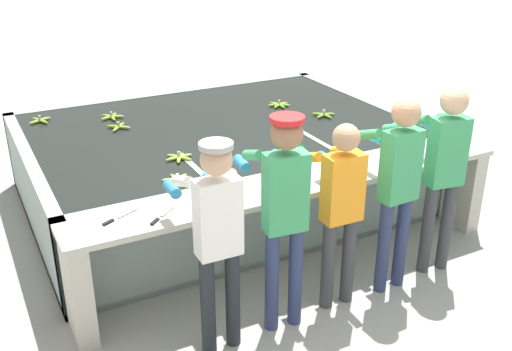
# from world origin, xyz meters

# --- Properties ---
(ground_plane) EXTENTS (80.00, 80.00, 0.00)m
(ground_plane) POSITION_xyz_m (0.00, 0.00, 0.00)
(ground_plane) COLOR #999993
(ground_plane) RESTS_ON ground
(wash_tank) EXTENTS (4.16, 3.06, 0.90)m
(wash_tank) POSITION_xyz_m (-0.00, 1.97, 0.44)
(wash_tank) COLOR gray
(wash_tank) RESTS_ON ground
(work_ledge) EXTENTS (4.16, 0.45, 0.90)m
(work_ledge) POSITION_xyz_m (0.00, 0.23, 0.63)
(work_ledge) COLOR #B7B2A3
(work_ledge) RESTS_ON ground
(worker_0) EXTENTS (0.41, 0.72, 1.67)m
(worker_0) POSITION_xyz_m (-1.08, -0.37, 1.02)
(worker_0) COLOR #1E2328
(worker_0) RESTS_ON ground
(worker_1) EXTENTS (0.46, 0.74, 1.76)m
(worker_1) POSITION_xyz_m (-0.52, -0.35, 1.08)
(worker_1) COLOR navy
(worker_1) RESTS_ON ground
(worker_2) EXTENTS (0.41, 0.71, 1.60)m
(worker_2) POSITION_xyz_m (0.02, -0.30, 0.96)
(worker_2) COLOR #38383D
(worker_2) RESTS_ON ground
(worker_3) EXTENTS (0.42, 0.72, 1.73)m
(worker_3) POSITION_xyz_m (0.57, -0.32, 1.05)
(worker_3) COLOR navy
(worker_3) RESTS_ON ground
(worker_4) EXTENTS (0.48, 0.74, 1.74)m
(worker_4) POSITION_xyz_m (1.13, -0.28, 1.05)
(worker_4) COLOR #38383D
(worker_4) RESTS_ON ground
(banana_bunch_floating_0) EXTENTS (0.28, 0.27, 0.08)m
(banana_bunch_floating_0) POSITION_xyz_m (1.20, 1.69, 0.92)
(banana_bunch_floating_0) COLOR #75A333
(banana_bunch_floating_0) RESTS_ON wash_tank
(banana_bunch_floating_1) EXTENTS (0.27, 0.27, 0.08)m
(banana_bunch_floating_1) POSITION_xyz_m (-1.74, 2.99, 0.92)
(banana_bunch_floating_1) COLOR #8CB738
(banana_bunch_floating_1) RESTS_ON wash_tank
(banana_bunch_floating_2) EXTENTS (0.27, 0.28, 0.08)m
(banana_bunch_floating_2) POSITION_xyz_m (-0.95, 0.75, 0.92)
(banana_bunch_floating_2) COLOR #9EC642
(banana_bunch_floating_2) RESTS_ON wash_tank
(banana_bunch_floating_3) EXTENTS (0.24, 0.24, 0.08)m
(banana_bunch_floating_3) POSITION_xyz_m (-1.02, 2.37, 0.92)
(banana_bunch_floating_3) COLOR #8CB738
(banana_bunch_floating_3) RESTS_ON wash_tank
(banana_bunch_floating_4) EXTENTS (0.28, 0.27, 0.08)m
(banana_bunch_floating_4) POSITION_xyz_m (-0.75, 1.24, 0.92)
(banana_bunch_floating_4) COLOR #8CB738
(banana_bunch_floating_4) RESTS_ON wash_tank
(banana_bunch_floating_5) EXTENTS (0.28, 0.28, 0.08)m
(banana_bunch_floating_5) POSITION_xyz_m (0.94, 2.28, 0.92)
(banana_bunch_floating_5) COLOR #7FAD33
(banana_bunch_floating_5) RESTS_ON wash_tank
(banana_bunch_floating_6) EXTENTS (0.28, 0.27, 0.08)m
(banana_bunch_floating_6) POSITION_xyz_m (-0.99, 2.75, 0.92)
(banana_bunch_floating_6) COLOR #8CB738
(banana_bunch_floating_6) RESTS_ON wash_tank
(knife_0) EXTENTS (0.32, 0.19, 0.02)m
(knife_0) POSITION_xyz_m (-1.63, 0.30, 0.91)
(knife_0) COLOR silver
(knife_0) RESTS_ON work_ledge
(knife_1) EXTENTS (0.28, 0.25, 0.02)m
(knife_1) POSITION_xyz_m (-1.32, 0.16, 0.91)
(knife_1) COLOR silver
(knife_1) RESTS_ON work_ledge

